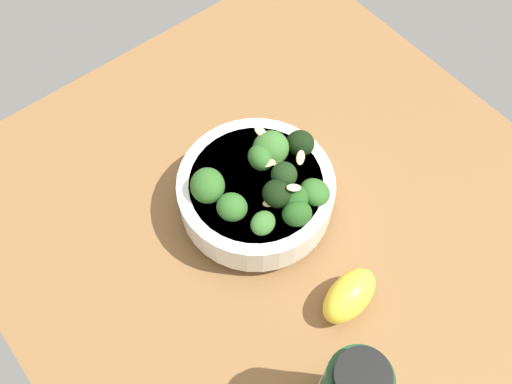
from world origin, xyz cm
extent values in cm
cube|color=brown|center=(0.00, 0.00, -2.03)|extent=(68.64, 68.64, 4.07)
cylinder|color=white|center=(1.82, -1.36, 0.79)|extent=(10.35, 10.35, 1.58)
cylinder|color=white|center=(1.82, -1.36, 3.95)|extent=(18.81, 18.81, 4.74)
cylinder|color=silver|center=(1.82, -1.36, 5.92)|extent=(15.90, 15.90, 0.80)
cylinder|color=#3C7A32|center=(6.36, 0.48, 5.67)|extent=(1.89, 2.01, 1.71)
ellipsoid|color=#2D6023|center=(6.36, 0.48, 7.38)|extent=(5.54, 5.11, 4.24)
cylinder|color=#4A8F3C|center=(1.40, 1.98, 6.03)|extent=(1.97, 1.96, 1.33)
ellipsoid|color=black|center=(1.40, 1.98, 7.70)|extent=(4.96, 4.91, 3.62)
cylinder|color=#2F662B|center=(-2.44, 4.15, 5.40)|extent=(1.40, 1.50, 1.05)
ellipsoid|color=#2D6023|center=(-2.44, 4.15, 6.79)|extent=(5.43, 4.77, 4.34)
cylinder|color=#3C7A32|center=(1.05, 5.05, 5.36)|extent=(1.73, 1.82, 1.61)
ellipsoid|color=#23511C|center=(1.05, 5.05, 6.98)|extent=(4.65, 4.74, 3.67)
cylinder|color=#589D47|center=(7.16, -4.35, 5.30)|extent=(1.21, 1.08, 1.33)
ellipsoid|color=#2D6023|center=(7.16, -4.35, 6.74)|extent=(4.25, 4.22, 2.74)
cylinder|color=#589D47|center=(0.00, -2.87, 6.59)|extent=(1.60, 1.61, 1.09)
ellipsoid|color=#2D6023|center=(0.00, -2.87, 7.95)|extent=(4.15, 4.47, 4.34)
cylinder|color=#3C7A32|center=(0.25, 3.64, 5.51)|extent=(1.59, 1.77, 1.62)
ellipsoid|color=#23511C|center=(0.25, 3.64, 7.11)|extent=(4.73, 4.43, 3.92)
cylinder|color=#2F662B|center=(4.82, 3.63, 5.66)|extent=(1.44, 1.53, 1.22)
ellipsoid|color=#386B2B|center=(4.82, 3.63, 7.08)|extent=(3.80, 3.72, 3.08)
cylinder|color=#3C7A32|center=(-5.60, -2.05, 5.26)|extent=(1.87, 1.78, 1.50)
ellipsoid|color=black|center=(-5.60, -2.05, 6.80)|extent=(5.43, 5.39, 4.37)
cylinder|color=#3C7A32|center=(-2.04, -3.35, 5.59)|extent=(1.99, 1.99, 2.15)
ellipsoid|color=#386B2B|center=(-2.04, -3.35, 7.55)|extent=(5.92, 5.92, 5.79)
cylinder|color=#2F662B|center=(6.92, -3.87, 5.73)|extent=(2.24, 2.00, 2.02)
ellipsoid|color=#2D6023|center=(6.92, -3.87, 7.62)|extent=(6.06, 5.62, 4.60)
cylinder|color=#2F662B|center=(-0.64, 0.72, 6.69)|extent=(1.56, 1.45, 1.43)
ellipsoid|color=black|center=(-0.64, 0.72, 8.13)|extent=(5.06, 4.51, 4.48)
ellipsoid|color=#DBBC84|center=(2.65, 2.24, 7.38)|extent=(2.00, 1.86, 1.09)
ellipsoid|color=#DBBC84|center=(-2.00, -5.20, 8.91)|extent=(1.37, 1.93, 0.93)
ellipsoid|color=#DBBC84|center=(-3.78, 0.06, 7.86)|extent=(1.99, 1.89, 1.18)
ellipsoid|color=#DBBC84|center=(-0.21, -1.42, 8.55)|extent=(2.04, 1.86, 0.89)
ellipsoid|color=#DBBC84|center=(0.29, 3.11, 9.04)|extent=(2.06, 1.67, 0.88)
ellipsoid|color=#DBBC84|center=(-1.42, -0.87, 7.42)|extent=(1.95, 1.80, 1.24)
ellipsoid|color=#DBBC84|center=(-0.39, 0.60, 7.15)|extent=(2.08, 1.76, 0.71)
ellipsoid|color=yellow|center=(1.55, 15.02, 2.56)|extent=(8.13, 5.29, 5.12)
cylinder|color=black|center=(9.86, 22.95, 14.47)|extent=(4.94, 4.94, 1.51)
camera|label=1|loc=(23.39, 25.53, 63.68)|focal=40.04mm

